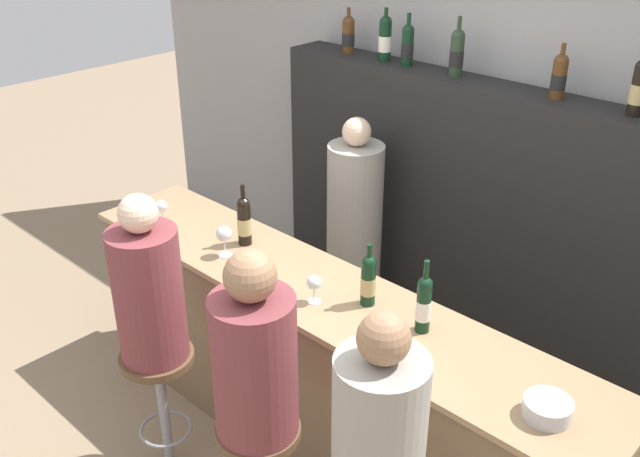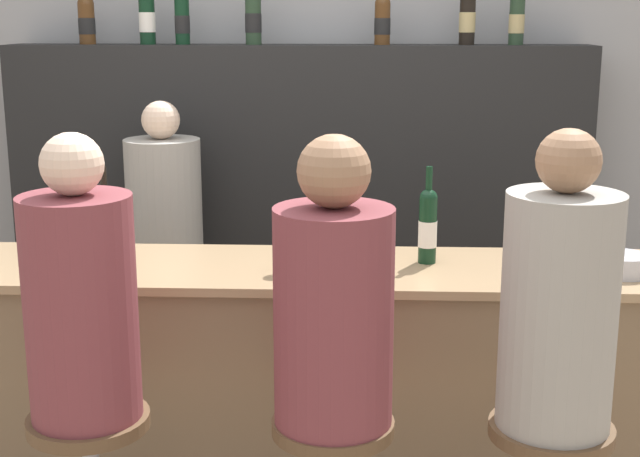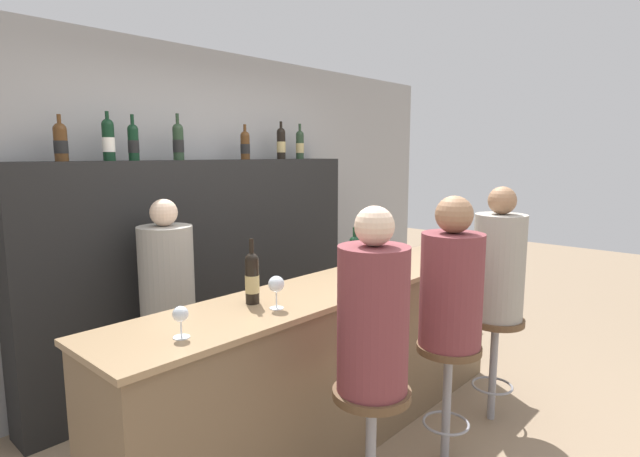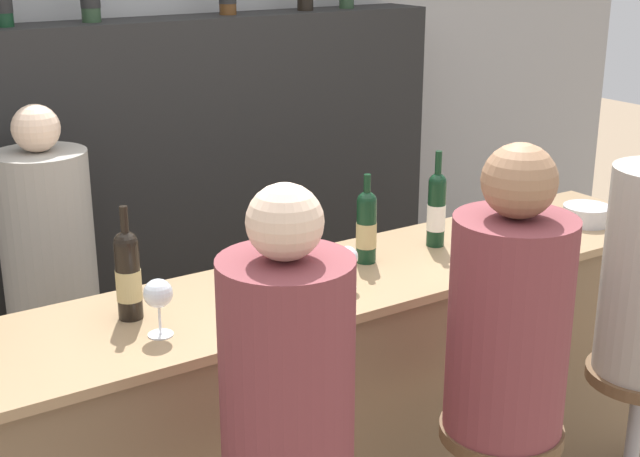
% 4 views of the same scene
% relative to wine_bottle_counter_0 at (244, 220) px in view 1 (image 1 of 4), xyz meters
% --- Properties ---
extents(wall_back, '(6.40, 0.05, 2.60)m').
position_rel_wine_bottle_counter_0_xyz_m(wall_back, '(0.61, 1.51, 0.17)').
color(wall_back, '#9E9E9E').
rests_on(wall_back, ground_plane).
extents(bar_counter, '(3.02, 0.57, 1.00)m').
position_rel_wine_bottle_counter_0_xyz_m(bar_counter, '(0.61, -0.06, -0.64)').
color(bar_counter, brown).
rests_on(bar_counter, ground_plane).
extents(back_bar_cabinet, '(2.83, 0.28, 1.72)m').
position_rel_wine_bottle_counter_0_xyz_m(back_bar_cabinet, '(0.61, 1.28, -0.27)').
color(back_bar_cabinet, black).
rests_on(back_bar_cabinet, ground_plane).
extents(wine_bottle_counter_0, '(0.07, 0.07, 0.34)m').
position_rel_wine_bottle_counter_0_xyz_m(wine_bottle_counter_0, '(0.00, 0.00, 0.00)').
color(wine_bottle_counter_0, black).
rests_on(wine_bottle_counter_0, bar_counter).
extents(wine_bottle_counter_1, '(0.07, 0.07, 0.31)m').
position_rel_wine_bottle_counter_0_xyz_m(wine_bottle_counter_1, '(0.85, -0.00, -0.01)').
color(wine_bottle_counter_1, black).
rests_on(wine_bottle_counter_1, bar_counter).
extents(wine_bottle_counter_2, '(0.07, 0.07, 0.35)m').
position_rel_wine_bottle_counter_0_xyz_m(wine_bottle_counter_2, '(1.16, -0.00, 0.00)').
color(wine_bottle_counter_2, black).
rests_on(wine_bottle_counter_2, bar_counter).
extents(wine_bottle_backbar_0, '(0.08, 0.08, 0.28)m').
position_rel_wine_bottle_counter_0_xyz_m(wine_bottle_backbar_0, '(-0.42, 1.28, 0.71)').
color(wine_bottle_backbar_0, '#4C2D14').
rests_on(wine_bottle_backbar_0, back_bar_cabinet).
extents(wine_bottle_backbar_1, '(0.08, 0.08, 0.32)m').
position_rel_wine_bottle_counter_0_xyz_m(wine_bottle_backbar_1, '(-0.12, 1.28, 0.73)').
color(wine_bottle_backbar_1, black).
rests_on(wine_bottle_backbar_1, back_bar_cabinet).
extents(wine_bottle_backbar_2, '(0.07, 0.07, 0.31)m').
position_rel_wine_bottle_counter_0_xyz_m(wine_bottle_backbar_2, '(0.05, 1.28, 0.72)').
color(wine_bottle_backbar_2, black).
rests_on(wine_bottle_backbar_2, back_bar_cabinet).
extents(wine_bottle_backbar_3, '(0.08, 0.08, 0.33)m').
position_rel_wine_bottle_counter_0_xyz_m(wine_bottle_backbar_3, '(0.40, 1.28, 0.73)').
color(wine_bottle_backbar_3, '#233823').
rests_on(wine_bottle_backbar_3, back_bar_cabinet).
extents(wine_bottle_backbar_4, '(0.08, 0.08, 0.28)m').
position_rel_wine_bottle_counter_0_xyz_m(wine_bottle_backbar_4, '(1.02, 1.28, 0.71)').
color(wine_bottle_backbar_4, '#4C2D14').
rests_on(wine_bottle_backbar_4, back_bar_cabinet).
extents(wine_bottle_backbar_5, '(0.08, 0.08, 0.33)m').
position_rel_wine_bottle_counter_0_xyz_m(wine_bottle_backbar_5, '(1.42, 1.28, 0.73)').
color(wine_bottle_backbar_5, black).
rests_on(wine_bottle_backbar_5, back_bar_cabinet).
extents(wine_glass_0, '(0.07, 0.07, 0.14)m').
position_rel_wine_bottle_counter_0_xyz_m(wine_glass_0, '(-0.52, -0.16, -0.04)').
color(wine_glass_0, silver).
rests_on(wine_glass_0, bar_counter).
extents(wine_glass_1, '(0.08, 0.08, 0.17)m').
position_rel_wine_bottle_counter_0_xyz_m(wine_glass_1, '(0.02, -0.16, -0.02)').
color(wine_glass_1, silver).
rests_on(wine_glass_1, bar_counter).
extents(wine_glass_2, '(0.07, 0.07, 0.14)m').
position_rel_wine_bottle_counter_0_xyz_m(wine_glass_2, '(0.66, -0.16, -0.04)').
color(wine_glass_2, silver).
rests_on(wine_glass_2, bar_counter).
extents(metal_bowl, '(0.18, 0.18, 0.07)m').
position_rel_wine_bottle_counter_0_xyz_m(metal_bowl, '(1.82, -0.13, -0.10)').
color(metal_bowl, '#B7B7BC').
rests_on(metal_bowl, bar_counter).
extents(bar_stool_left, '(0.36, 0.36, 0.71)m').
position_rel_wine_bottle_counter_0_xyz_m(bar_stool_left, '(0.12, -0.69, -0.59)').
color(bar_stool_left, gray).
rests_on(bar_stool_left, ground_plane).
extents(guest_seated_left, '(0.32, 0.32, 0.84)m').
position_rel_wine_bottle_counter_0_xyz_m(guest_seated_left, '(0.12, -0.69, -0.06)').
color(guest_seated_left, brown).
rests_on(guest_seated_left, bar_stool_left).
extents(bar_stool_middle, '(0.36, 0.36, 0.71)m').
position_rel_wine_bottle_counter_0_xyz_m(bar_stool_middle, '(0.84, -0.69, -0.59)').
color(bar_stool_middle, gray).
rests_on(bar_stool_middle, ground_plane).
extents(guest_seated_middle, '(0.34, 0.34, 0.84)m').
position_rel_wine_bottle_counter_0_xyz_m(guest_seated_middle, '(0.84, -0.69, -0.07)').
color(guest_seated_middle, brown).
rests_on(guest_seated_middle, bar_stool_middle).
extents(guest_seated_right, '(0.33, 0.33, 0.86)m').
position_rel_wine_bottle_counter_0_xyz_m(guest_seated_right, '(1.48, -0.69, -0.06)').
color(guest_seated_right, gray).
rests_on(guest_seated_right, bar_stool_right).
extents(bartender, '(0.35, 0.35, 1.49)m').
position_rel_wine_bottle_counter_0_xyz_m(bartender, '(0.02, 0.88, -0.45)').
color(bartender, gray).
rests_on(bartender, ground_plane).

